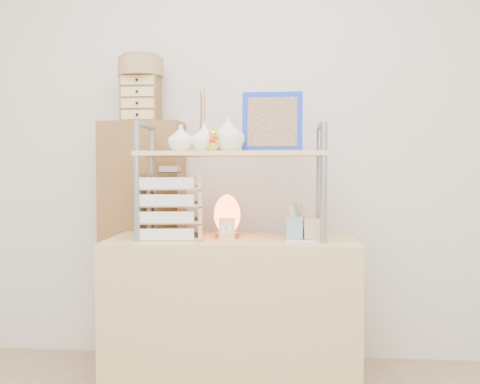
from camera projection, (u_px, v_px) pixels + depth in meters
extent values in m
cube|color=silver|center=(240.00, 132.00, 3.08)|extent=(3.40, 0.02, 2.60)
cube|color=tan|center=(232.00, 314.00, 2.62)|extent=(1.20, 0.50, 0.75)
cube|color=brown|center=(143.00, 242.00, 3.02)|extent=(0.46, 0.25, 1.35)
cylinder|color=gray|center=(137.00, 183.00, 2.48)|extent=(0.03, 0.03, 0.55)
cylinder|color=gray|center=(153.00, 181.00, 2.78)|extent=(0.03, 0.03, 0.55)
cylinder|color=gray|center=(145.00, 126.00, 2.61)|extent=(0.03, 0.30, 0.03)
cylinder|color=gray|center=(324.00, 183.00, 2.41)|extent=(0.03, 0.03, 0.55)
cylinder|color=gray|center=(319.00, 181.00, 2.71)|extent=(0.03, 0.03, 0.55)
cylinder|color=gray|center=(322.00, 125.00, 2.55)|extent=(0.03, 0.30, 0.03)
cube|color=#D3B872|center=(232.00, 154.00, 2.59)|extent=(0.90, 0.34, 0.02)
imported|color=white|center=(181.00, 138.00, 2.58)|extent=(0.12, 0.12, 0.13)
imported|color=white|center=(204.00, 137.00, 2.59)|extent=(0.13, 0.13, 0.14)
imported|color=white|center=(228.00, 134.00, 2.60)|extent=(0.16, 0.16, 0.17)
cylinder|color=#2949B5|center=(202.00, 143.00, 2.72)|extent=(0.07, 0.07, 0.10)
cube|color=#1432BE|center=(272.00, 122.00, 2.66)|extent=(0.30, 0.06, 0.30)
cube|color=#513525|center=(272.00, 122.00, 2.65)|extent=(0.25, 0.04, 0.25)
cube|color=#C55675|center=(305.00, 221.00, 2.57)|extent=(0.06, 0.12, 0.17)
cube|color=#659D4E|center=(300.00, 221.00, 2.59)|extent=(0.06, 0.12, 0.17)
cube|color=tan|center=(296.00, 221.00, 2.58)|extent=(0.07, 0.13, 0.17)
cube|color=tan|center=(171.00, 236.00, 2.62)|extent=(0.32, 0.30, 0.01)
cube|color=white|center=(165.00, 234.00, 2.49)|extent=(0.27, 0.05, 0.05)
cube|color=tan|center=(171.00, 220.00, 2.62)|extent=(0.32, 0.30, 0.01)
cube|color=white|center=(165.00, 217.00, 2.49)|extent=(0.27, 0.05, 0.05)
cube|color=tan|center=(171.00, 204.00, 2.62)|extent=(0.32, 0.30, 0.01)
cube|color=white|center=(165.00, 200.00, 2.48)|extent=(0.27, 0.05, 0.05)
cube|color=tan|center=(171.00, 188.00, 2.61)|extent=(0.32, 0.30, 0.01)
cube|color=white|center=(165.00, 183.00, 2.48)|extent=(0.27, 0.05, 0.05)
cube|color=beige|center=(170.00, 169.00, 2.59)|extent=(0.09, 0.09, 0.03)
cylinder|color=brown|center=(227.00, 235.00, 2.63)|extent=(0.12, 0.12, 0.03)
ellipsoid|color=#E6451B|center=(227.00, 214.00, 2.63)|extent=(0.14, 0.13, 0.19)
cube|color=#D3B872|center=(227.00, 229.00, 2.53)|extent=(0.08, 0.04, 0.11)
cylinder|color=white|center=(227.00, 228.00, 2.52)|extent=(0.05, 0.01, 0.05)
cube|color=white|center=(303.00, 241.00, 2.49)|extent=(0.16, 0.05, 0.01)
cube|color=navy|center=(294.00, 228.00, 2.49)|extent=(0.08, 0.02, 0.10)
cube|color=tan|center=(312.00, 229.00, 2.49)|extent=(0.08, 0.02, 0.10)
cube|color=brown|center=(141.00, 99.00, 2.96)|extent=(0.20, 0.15, 0.25)
cube|color=#D3B872|center=(137.00, 115.00, 2.89)|extent=(0.18, 0.01, 0.05)
cube|color=#D3B872|center=(137.00, 103.00, 2.89)|extent=(0.18, 0.01, 0.05)
cube|color=#D3B872|center=(137.00, 92.00, 2.88)|extent=(0.18, 0.01, 0.05)
cube|color=#D3B872|center=(137.00, 80.00, 2.88)|extent=(0.18, 0.01, 0.05)
cylinder|color=olive|center=(141.00, 67.00, 2.96)|extent=(0.25, 0.25, 0.10)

